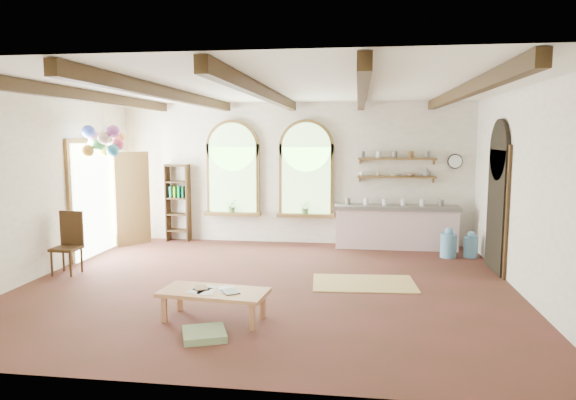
% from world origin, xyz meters
% --- Properties ---
extents(floor, '(8.00, 8.00, 0.00)m').
position_xyz_m(floor, '(0.00, 0.00, 0.00)').
color(floor, '#572924').
rests_on(floor, ground).
extents(ceiling_beams, '(6.20, 6.80, 0.18)m').
position_xyz_m(ceiling_beams, '(0.00, 0.00, 3.10)').
color(ceiling_beams, '#3A2712').
rests_on(ceiling_beams, ceiling).
extents(window_left, '(1.30, 0.28, 2.20)m').
position_xyz_m(window_left, '(-1.40, 3.43, 1.63)').
color(window_left, brown).
rests_on(window_left, floor).
extents(window_right, '(1.30, 0.28, 2.20)m').
position_xyz_m(window_right, '(0.30, 3.43, 1.63)').
color(window_right, brown).
rests_on(window_right, floor).
extents(left_doorway, '(0.10, 1.90, 2.50)m').
position_xyz_m(left_doorway, '(-3.95, 1.80, 1.15)').
color(left_doorway, brown).
rests_on(left_doorway, floor).
extents(right_doorway, '(0.10, 1.30, 2.40)m').
position_xyz_m(right_doorway, '(3.95, 1.50, 1.10)').
color(right_doorway, black).
rests_on(right_doorway, floor).
extents(kitchen_counter, '(2.68, 0.62, 0.94)m').
position_xyz_m(kitchen_counter, '(2.30, 3.20, 0.48)').
color(kitchen_counter, beige).
rests_on(kitchen_counter, floor).
extents(wall_shelf_lower, '(1.70, 0.24, 0.04)m').
position_xyz_m(wall_shelf_lower, '(2.30, 3.38, 1.55)').
color(wall_shelf_lower, brown).
rests_on(wall_shelf_lower, wall_back).
extents(wall_shelf_upper, '(1.70, 0.24, 0.04)m').
position_xyz_m(wall_shelf_upper, '(2.30, 3.38, 1.95)').
color(wall_shelf_upper, brown).
rests_on(wall_shelf_upper, wall_back).
extents(wall_clock, '(0.32, 0.04, 0.32)m').
position_xyz_m(wall_clock, '(3.55, 3.45, 1.90)').
color(wall_clock, black).
rests_on(wall_clock, wall_back).
extents(bookshelf, '(0.53, 0.32, 1.80)m').
position_xyz_m(bookshelf, '(-2.70, 3.32, 0.90)').
color(bookshelf, '#3A2712').
rests_on(bookshelf, floor).
extents(coffee_table, '(1.48, 0.80, 0.40)m').
position_xyz_m(coffee_table, '(-0.41, -1.69, 0.36)').
color(coffee_table, tan).
rests_on(coffee_table, floor).
extents(side_chair, '(0.45, 0.45, 1.11)m').
position_xyz_m(side_chair, '(-3.65, 0.23, 0.32)').
color(side_chair, '#3A2712').
rests_on(side_chair, floor).
extents(floor_mat, '(1.76, 1.16, 0.02)m').
position_xyz_m(floor_mat, '(1.59, 0.29, 0.01)').
color(floor_mat, tan).
rests_on(floor_mat, floor).
extents(floor_cushion, '(0.66, 0.66, 0.09)m').
position_xyz_m(floor_cushion, '(-0.37, -2.30, 0.04)').
color(floor_cushion, gray).
rests_on(floor_cushion, floor).
extents(water_jug_a, '(0.28, 0.28, 0.54)m').
position_xyz_m(water_jug_a, '(3.75, 2.50, 0.23)').
color(water_jug_a, '#5FA2CD').
rests_on(water_jug_a, floor).
extents(water_jug_b, '(0.32, 0.32, 0.62)m').
position_xyz_m(water_jug_b, '(3.30, 2.43, 0.27)').
color(water_jug_b, '#5FA2CD').
rests_on(water_jug_b, floor).
extents(balloon_cluster, '(0.83, 0.83, 1.15)m').
position_xyz_m(balloon_cluster, '(-3.40, 1.24, 2.35)').
color(balloon_cluster, silver).
rests_on(balloon_cluster, floor).
extents(table_book, '(0.23, 0.28, 0.02)m').
position_xyz_m(table_book, '(-0.68, -1.66, 0.41)').
color(table_book, olive).
rests_on(table_book, coffee_table).
extents(tablet, '(0.31, 0.33, 0.01)m').
position_xyz_m(tablet, '(-0.18, -1.73, 0.41)').
color(tablet, black).
rests_on(tablet, coffee_table).
extents(potted_plant_left, '(0.27, 0.23, 0.30)m').
position_xyz_m(potted_plant_left, '(-1.40, 3.32, 0.85)').
color(potted_plant_left, '#598C4C').
rests_on(potted_plant_left, window_left).
extents(potted_plant_right, '(0.27, 0.23, 0.30)m').
position_xyz_m(potted_plant_right, '(0.30, 3.32, 0.85)').
color(potted_plant_right, '#598C4C').
rests_on(potted_plant_right, window_right).
extents(shelf_cup_a, '(0.12, 0.10, 0.10)m').
position_xyz_m(shelf_cup_a, '(1.55, 3.38, 1.62)').
color(shelf_cup_a, white).
rests_on(shelf_cup_a, wall_shelf_lower).
extents(shelf_cup_b, '(0.10, 0.10, 0.09)m').
position_xyz_m(shelf_cup_b, '(1.90, 3.38, 1.62)').
color(shelf_cup_b, beige).
rests_on(shelf_cup_b, wall_shelf_lower).
extents(shelf_bowl_a, '(0.22, 0.22, 0.05)m').
position_xyz_m(shelf_bowl_a, '(2.25, 3.38, 1.60)').
color(shelf_bowl_a, beige).
rests_on(shelf_bowl_a, wall_shelf_lower).
extents(shelf_bowl_b, '(0.20, 0.20, 0.06)m').
position_xyz_m(shelf_bowl_b, '(2.60, 3.38, 1.60)').
color(shelf_bowl_b, '#8C664C').
rests_on(shelf_bowl_b, wall_shelf_lower).
extents(shelf_vase, '(0.18, 0.18, 0.19)m').
position_xyz_m(shelf_vase, '(2.95, 3.38, 1.67)').
color(shelf_vase, slate).
rests_on(shelf_vase, wall_shelf_lower).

